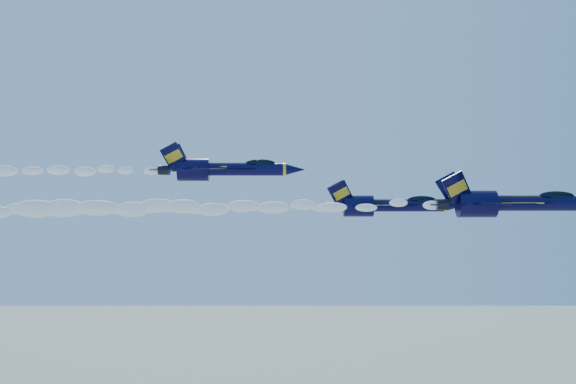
{
  "coord_description": "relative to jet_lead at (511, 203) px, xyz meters",
  "views": [
    {
      "loc": [
        -0.45,
        -78.87,
        152.04
      ],
      "look_at": [
        0.82,
        -4.94,
        152.47
      ],
      "focal_mm": 45.0,
      "sensor_mm": 36.0,
      "label": 1
    }
  ],
  "objects": [
    {
      "name": "jet_lead",
      "position": [
        0.0,
        0.0,
        0.0
      ],
      "size": [
        15.63,
        12.82,
        5.81
      ],
      "color": "black"
    },
    {
      "name": "smoke_trail_jet_second",
      "position": [
        -34.04,
        14.13,
        -0.73
      ],
      "size": [
        37.16,
        1.56,
        1.41
      ],
      "primitive_type": "ellipsoid",
      "color": "white"
    },
    {
      "name": "jet_third",
      "position": [
        -26.86,
        16.74,
        3.63
      ],
      "size": [
        16.29,
        13.36,
        6.05
      ],
      "color": "black"
    },
    {
      "name": "jet_second",
      "position": [
        -9.01,
        14.13,
        -0.38
      ],
      "size": [
        15.09,
        12.38,
        5.61
      ],
      "color": "black"
    },
    {
      "name": "smoke_trail_jet_lead",
      "position": [
        -25.26,
        -0.0,
        -0.36
      ],
      "size": [
        37.16,
        1.62,
        1.46
      ],
      "primitive_type": "ellipsoid",
      "color": "white"
    }
  ]
}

